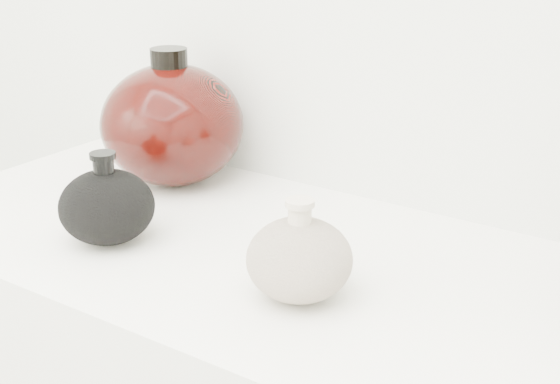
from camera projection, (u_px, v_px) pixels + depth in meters
The scene contains 3 objects.
black_gourd_vase at pixel (107, 206), 1.05m from camera, with size 0.17×0.17×0.13m.
cream_gourd_vase at pixel (299, 259), 0.91m from camera, with size 0.14×0.14×0.12m.
left_round_pot at pixel (172, 124), 1.26m from camera, with size 0.29×0.29×0.22m.
Camera 1 is at (0.51, 0.18, 1.35)m, focal length 50.00 mm.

